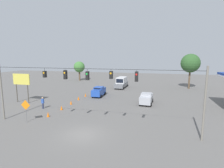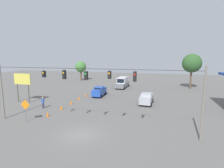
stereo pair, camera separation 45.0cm
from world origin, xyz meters
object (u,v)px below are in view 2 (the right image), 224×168
Objects in this scene: traffic_cone_fifth at (86,95)px; work_zone_sign at (25,106)px; overhead_signal_span at (87,86)px; tree_horizon_right at (192,63)px; box_truck_grey_withflow_deep at (122,83)px; roadside_billboard at (22,82)px; pedestrian at (43,102)px; traffic_cone_third at (71,102)px; tree_horizon_left at (81,67)px; traffic_cone_nearest at (48,114)px; sedan_blue_withflow_far at (99,91)px; traffic_cone_fourth at (79,98)px; traffic_cone_second at (61,107)px; sedan_silver_oncoming_far at (146,98)px.

work_zone_sign reaches higher than traffic_cone_fifth.
tree_horizon_right is (-15.21, -29.53, 1.53)m from overhead_signal_span.
overhead_signal_span is 2.71× the size of tree_horizon_right.
box_truck_grey_withflow_deep is 17.85m from tree_horizon_right.
roadside_billboard is 37.95m from tree_horizon_right.
traffic_cone_third is at bearing -133.88° from pedestrian.
traffic_cone_third is 0.11× the size of tree_horizon_left.
work_zone_sign reaches higher than pedestrian.
box_truck_grey_withflow_deep is 1.02× the size of tree_horizon_left.
traffic_cone_fifth is at bearing 33.87° from tree_horizon_right.
traffic_cone_nearest is at bearing 89.25° from traffic_cone_third.
traffic_cone_nearest is at bearing -120.16° from work_zone_sign.
tree_horizon_right reaches higher than traffic_cone_nearest.
pedestrian is (3.19, 9.42, 0.59)m from traffic_cone_fifth.
traffic_cone_third is (5.11, 18.12, -1.01)m from box_truck_grey_withflow_deep.
tree_horizon_left is 0.73× the size of tree_horizon_right.
tree_horizon_left is at bearing -12.09° from tree_horizon_right.
traffic_cone_third is at bearing 70.29° from sedan_blue_withflow_far.
tree_horizon_left reaches higher than traffic_cone_fourth.
traffic_cone_nearest is at bearing 89.40° from traffic_cone_fifth.
traffic_cone_third is at bearing -90.75° from traffic_cone_nearest.
roadside_billboard reaches higher than box_truck_grey_withflow_deep.
traffic_cone_second and traffic_cone_fourth have the same top height.
work_zone_sign is 0.32× the size of tree_horizon_right.
sedan_silver_oncoming_far is 17.03m from pedestrian.
tree_horizon_right is at bearing -170.69° from box_truck_grey_withflow_deep.
overhead_signal_span is 5.19× the size of sedan_blue_withflow_far.
sedan_blue_withflow_far is at bearing 35.20° from tree_horizon_right.
work_zone_sign is at bearing 105.08° from tree_horizon_left.
traffic_cone_fifth is (5.07, 11.97, -1.01)m from box_truck_grey_withflow_deep.
tree_horizon_left is (2.46, -28.96, 0.84)m from roadside_billboard.
overhead_signal_span is 8.54m from traffic_cone_nearest.
traffic_cone_nearest is 0.08× the size of tree_horizon_right.
traffic_cone_fourth is 0.14× the size of roadside_billboard.
overhead_signal_span is 33.86× the size of traffic_cone_second.
traffic_cone_third is 0.14× the size of roadside_billboard.
tree_horizon_right is (-33.41, 7.15, 1.86)m from tree_horizon_left.
traffic_cone_nearest is at bearing 108.19° from tree_horizon_left.
roadside_billboard is (21.37, 4.54, 2.75)m from sedan_silver_oncoming_far.
traffic_cone_fifth is at bearing -108.71° from pedestrian.
tree_horizon_right is at bearing -128.33° from work_zone_sign.
tree_horizon_right is (-25.15, -24.16, 5.48)m from pedestrian.
traffic_cone_second is 0.38× the size of pedestrian.
sedan_blue_withflow_far reaches higher than traffic_cone_third.
traffic_cone_nearest is 35.63m from tree_horizon_right.
roadside_billboard is at bearing 94.86° from tree_horizon_left.
roadside_billboard is at bearing -26.15° from overhead_signal_span.
traffic_cone_second is (-0.12, -3.26, 0.00)m from traffic_cone_nearest.
traffic_cone_nearest is at bearing 90.10° from traffic_cone_fourth.
roadside_billboard reaches higher than traffic_cone_second.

